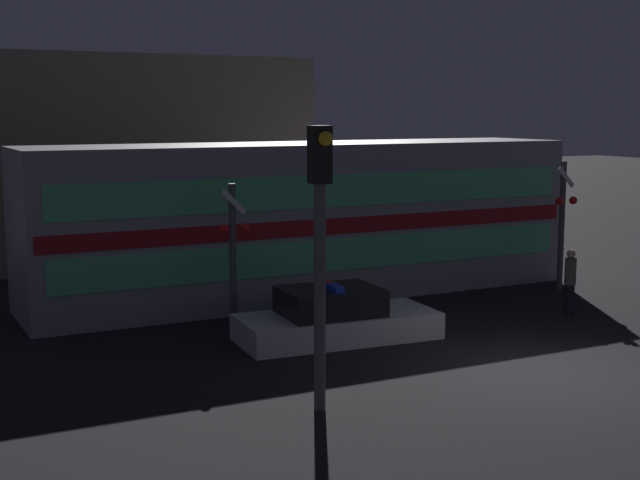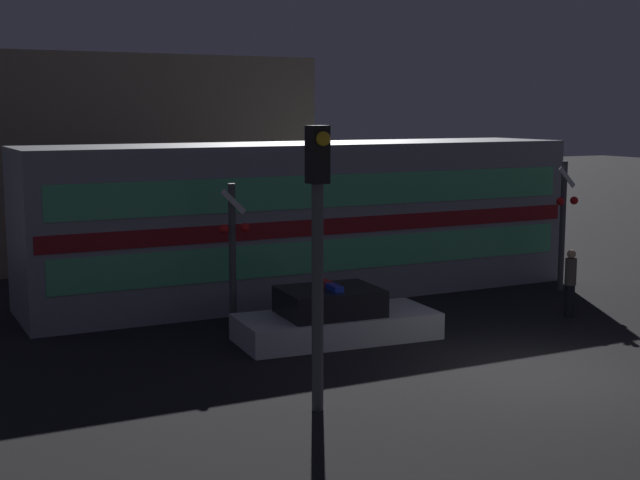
# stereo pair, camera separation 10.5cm
# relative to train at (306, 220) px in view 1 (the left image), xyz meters

# --- Properties ---
(ground_plane) EXTENTS (120.00, 120.00, 0.00)m
(ground_plane) POSITION_rel_train_xyz_m (0.73, -8.46, -1.99)
(ground_plane) COLOR black
(train) EXTENTS (14.51, 3.05, 3.97)m
(train) POSITION_rel_train_xyz_m (0.00, 0.00, 0.00)
(train) COLOR gray
(train) RESTS_ON ground_plane
(police_car) EXTENTS (4.33, 2.07, 1.24)m
(police_car) POSITION_rel_train_xyz_m (-1.52, -4.46, -1.54)
(police_car) COLOR silver
(police_car) RESTS_ON ground_plane
(pedestrian) EXTENTS (0.27, 0.27, 1.59)m
(pedestrian) POSITION_rel_train_xyz_m (4.40, -5.06, -1.17)
(pedestrian) COLOR black
(pedestrian) RESTS_ON ground_plane
(crossing_signal_near) EXTENTS (0.69, 0.33, 3.47)m
(crossing_signal_near) POSITION_rel_train_xyz_m (6.34, -2.62, -0.09)
(crossing_signal_near) COLOR #4C4C51
(crossing_signal_near) RESTS_ON ground_plane
(crossing_signal_far) EXTENTS (0.69, 0.33, 3.24)m
(crossing_signal_far) POSITION_rel_train_xyz_m (-3.10, -2.68, -0.21)
(crossing_signal_far) COLOR #4C4C51
(crossing_signal_far) RESTS_ON ground_plane
(traffic_light_corner) EXTENTS (0.30, 0.46, 4.57)m
(traffic_light_corner) POSITION_rel_train_xyz_m (-3.85, -8.30, 0.81)
(traffic_light_corner) COLOR #4C4C51
(traffic_light_corner) RESTS_ON ground_plane
(building_left) EXTENTS (11.93, 6.72, 6.51)m
(building_left) POSITION_rel_train_xyz_m (-2.80, 9.22, 1.27)
(building_left) COLOR #726656
(building_left) RESTS_ON ground_plane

